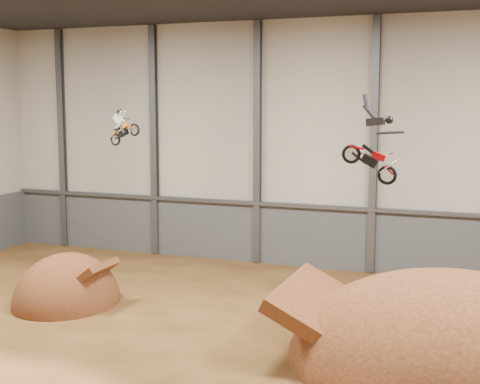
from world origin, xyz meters
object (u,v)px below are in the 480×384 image
object	(u,v)px
takeoff_ramp	(67,303)
fmx_rider_a	(126,123)
fmx_rider_b	(365,138)
landing_ramp	(451,367)

from	to	relation	value
takeoff_ramp	fmx_rider_a	bearing A→B (deg)	28.68
takeoff_ramp	fmx_rider_b	xyz separation A→B (m)	(14.25, -2.51, 8.15)
landing_ramp	fmx_rider_b	xyz separation A→B (m)	(-3.12, -0.92, 8.15)
takeoff_ramp	fmx_rider_a	world-z (taller)	fmx_rider_a
takeoff_ramp	fmx_rider_a	distance (m)	8.95
takeoff_ramp	landing_ramp	xyz separation A→B (m)	(17.37, -1.60, 0.00)
fmx_rider_a	fmx_rider_b	bearing A→B (deg)	-8.44
fmx_rider_b	takeoff_ramp	bearing A→B (deg)	170.73
landing_ramp	fmx_rider_a	world-z (taller)	fmx_rider_a
takeoff_ramp	fmx_rider_b	size ratio (longest dim) A/B	1.98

